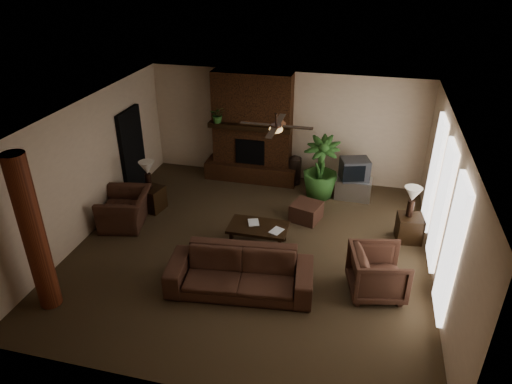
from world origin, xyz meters
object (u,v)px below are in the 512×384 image
(sofa, at_px, (240,266))
(armchair_right, at_px, (378,271))
(coffee_table, at_px, (258,228))
(side_table_left, at_px, (152,199))
(lamp_right, at_px, (412,196))
(lamp_left, at_px, (147,170))
(side_table_right, at_px, (409,228))
(armchair_left, at_px, (124,204))
(floor_plant, at_px, (320,180))
(ottoman, at_px, (306,212))
(log_column, at_px, (34,235))
(tv_stand, at_px, (353,188))
(floor_vase, at_px, (294,168))

(sofa, distance_m, armchair_right, 2.40)
(coffee_table, bearing_deg, side_table_left, 163.56)
(sofa, xyz_separation_m, lamp_right, (2.94, 2.42, 0.50))
(armchair_right, bearing_deg, lamp_left, 58.26)
(side_table_right, bearing_deg, lamp_right, 143.57)
(sofa, xyz_separation_m, armchair_left, (-3.04, 1.54, -0.00))
(lamp_left, xyz_separation_m, lamp_right, (5.75, 0.12, 0.00))
(floor_plant, relative_size, side_table_left, 2.78)
(floor_plant, bearing_deg, armchair_left, -149.92)
(floor_plant, relative_size, side_table_right, 2.78)
(ottoman, relative_size, lamp_left, 0.92)
(side_table_left, distance_m, lamp_left, 0.73)
(armchair_right, height_order, lamp_left, lamp_left)
(log_column, height_order, coffee_table, log_column)
(sofa, height_order, floor_plant, sofa)
(lamp_left, bearing_deg, ottoman, 5.91)
(ottoman, height_order, side_table_left, side_table_left)
(side_table_left, bearing_deg, armchair_left, -110.65)
(side_table_left, xyz_separation_m, lamp_left, (-0.05, 0.02, 0.73))
(log_column, bearing_deg, coffee_table, 40.54)
(lamp_right, bearing_deg, side_table_left, -178.62)
(sofa, distance_m, lamp_left, 3.67)
(armchair_right, height_order, lamp_right, lamp_right)
(log_column, xyz_separation_m, coffee_table, (3.05, 2.61, -1.03))
(coffee_table, bearing_deg, lamp_right, 17.70)
(coffee_table, bearing_deg, floor_plant, 68.01)
(ottoman, distance_m, floor_plant, 1.21)
(tv_stand, relative_size, floor_vase, 1.10)
(log_column, xyz_separation_m, ottoman, (3.86, 3.81, -1.20))
(coffee_table, bearing_deg, lamp_left, 163.44)
(sofa, distance_m, ottoman, 2.80)
(ottoman, xyz_separation_m, side_table_right, (2.20, -0.29, 0.08))
(armchair_left, bearing_deg, floor_vase, 118.70)
(armchair_right, relative_size, lamp_left, 1.46)
(ottoman, xyz_separation_m, side_table_left, (-3.56, -0.39, 0.08))
(sofa, height_order, floor_vase, sofa)
(log_column, distance_m, side_table_left, 3.61)
(side_table_right, distance_m, lamp_right, 0.73)
(floor_plant, bearing_deg, sofa, -103.65)
(tv_stand, xyz_separation_m, floor_plant, (-0.81, -0.13, 0.18))
(lamp_left, bearing_deg, log_column, -94.31)
(floor_vase, bearing_deg, sofa, -92.85)
(armchair_left, relative_size, floor_vase, 1.48)
(log_column, xyz_separation_m, floor_plant, (4.01, 4.98, -0.97))
(ottoman, height_order, tv_stand, tv_stand)
(sofa, xyz_separation_m, ottoman, (0.79, 2.67, -0.30))
(coffee_table, height_order, ottoman, coffee_table)
(sofa, height_order, ottoman, sofa)
(armchair_right, distance_m, ottoman, 2.70)
(armchair_left, relative_size, tv_stand, 1.34)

